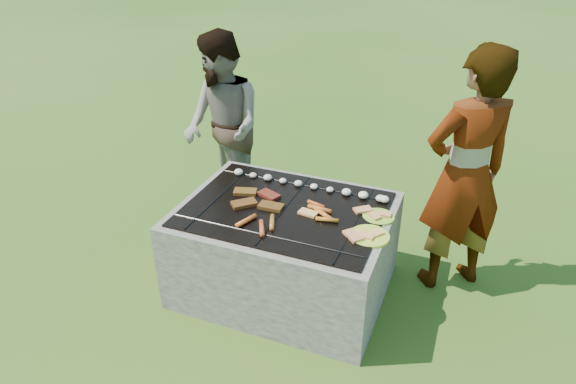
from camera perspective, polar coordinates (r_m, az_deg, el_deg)
name	(u,v)px	position (r m, az deg, el deg)	size (l,w,h in m)	color
lawn	(285,286)	(3.53, -0.31, -10.36)	(60.00, 60.00, 0.00)	#264D13
fire_pit	(285,252)	(3.36, -0.32, -6.63)	(1.30, 1.00, 0.62)	#9E958C
mushrooms	(318,187)	(3.38, 3.32, 0.58)	(1.09, 0.06, 0.04)	beige
pork_slabs	(257,199)	(3.26, -3.49, -0.82)	(0.39, 0.31, 0.02)	#97601B
sausages	(292,217)	(3.06, 0.49, -2.85)	(0.55, 0.48, 0.03)	#DF5B24
bread_on_grate	(341,220)	(3.06, 5.93, -3.15)	(0.45, 0.43, 0.02)	#EAC778
plate_far	(379,216)	(3.15, 10.04, -2.68)	(0.21, 0.21, 0.03)	yellow
plate_near	(369,236)	(2.96, 9.03, -4.83)	(0.29, 0.29, 0.03)	#F9FF3C
cook	(465,175)	(3.33, 19.09, 1.81)	(0.59, 0.39, 1.61)	gray
bystander	(223,128)	(4.07, -7.27, 7.09)	(0.72, 0.56, 1.48)	gray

